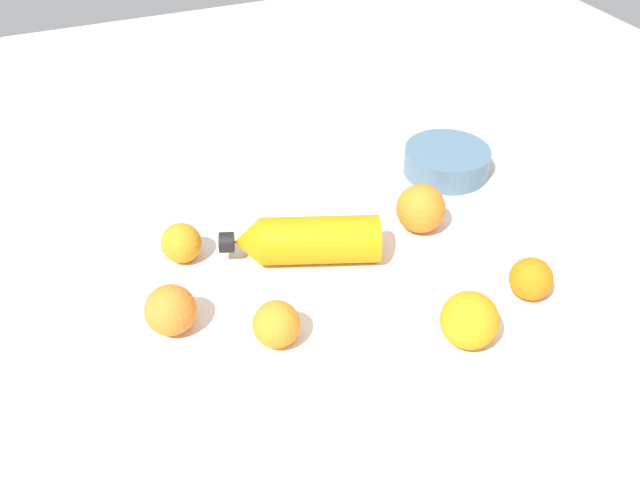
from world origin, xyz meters
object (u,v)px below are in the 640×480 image
at_px(orange_2, 276,324).
at_px(orange_4, 469,320).
at_px(water_bottle, 305,240).
at_px(orange_1, 531,279).
at_px(ceramic_bowl, 447,161).
at_px(orange_3, 421,209).
at_px(orange_0, 181,243).
at_px(orange_5, 171,310).

distance_m(orange_2, orange_4, 0.26).
bearing_deg(orange_2, water_bottle, -124.21).
xyz_separation_m(water_bottle, orange_1, (-0.27, 0.20, -0.01)).
xyz_separation_m(orange_1, ceramic_bowl, (-0.06, -0.34, -0.01)).
height_order(orange_3, orange_4, orange_3).
relative_size(orange_3, ceramic_bowl, 0.51).
distance_m(orange_0, ceramic_bowl, 0.51).
relative_size(orange_3, orange_4, 1.02).
height_order(orange_0, ceramic_bowl, orange_0).
relative_size(orange_2, orange_3, 0.81).
xyz_separation_m(orange_2, ceramic_bowl, (-0.44, -0.28, -0.01)).
xyz_separation_m(water_bottle, orange_0, (0.18, -0.07, -0.01)).
relative_size(orange_2, orange_4, 0.82).
bearing_deg(orange_2, orange_0, -71.36).
relative_size(water_bottle, orange_1, 3.95).
bearing_deg(water_bottle, orange_5, 37.65).
bearing_deg(orange_3, orange_1, 108.20).
relative_size(water_bottle, orange_2, 3.82).
relative_size(orange_5, ceramic_bowl, 0.46).
bearing_deg(orange_0, orange_1, 148.10).
distance_m(water_bottle, ceramic_bowl, 0.36).
bearing_deg(orange_2, orange_1, 171.61).
xyz_separation_m(orange_1, orange_2, (0.37, -0.05, 0.00)).
bearing_deg(orange_4, orange_3, -104.88).
height_order(orange_4, orange_5, orange_4).
bearing_deg(orange_2, orange_5, -32.12).
bearing_deg(orange_4, orange_5, -26.08).
bearing_deg(orange_1, orange_0, -31.90).
height_order(orange_0, orange_5, orange_5).
distance_m(orange_1, orange_3, 0.22).
height_order(orange_2, orange_4, orange_4).
height_order(orange_2, ceramic_bowl, orange_2).
bearing_deg(orange_3, ceramic_bowl, -134.59).
relative_size(orange_0, ceramic_bowl, 0.40).
xyz_separation_m(orange_4, orange_5, (0.36, -0.18, -0.00)).
distance_m(water_bottle, orange_5, 0.24).
height_order(orange_1, orange_4, orange_4).
bearing_deg(orange_4, orange_2, -22.63).
bearing_deg(water_bottle, orange_1, 163.42).
distance_m(water_bottle, orange_4, 0.28).
distance_m(orange_3, orange_4, 0.26).
bearing_deg(orange_0, ceramic_bowl, -173.36).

